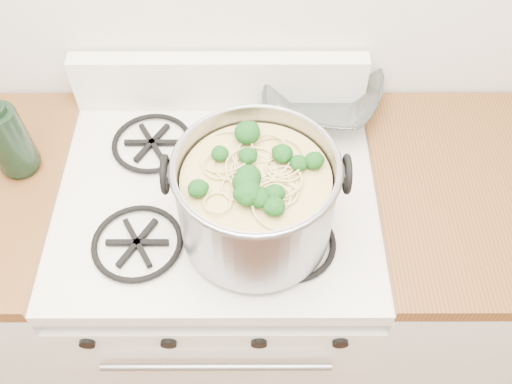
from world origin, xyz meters
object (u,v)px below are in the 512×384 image
Objects in this scene: spatula at (309,170)px; bottle at (5,131)px; gas_range at (225,286)px; stock_pot at (256,199)px; glass_bowl at (322,101)px.

bottle reaches higher than spatula.
stock_pot reaches higher than gas_range.
stock_pot reaches higher than glass_bowl.
stock_pot is at bearing 1.21° from bottle.
stock_pot is 3.11× the size of glass_bowl.
gas_range is 0.61m from stock_pot.
stock_pot reaches higher than spatula.
gas_range is 0.63m from glass_bowl.
spatula is 0.24m from glass_bowl.
bottle is (-0.74, -0.21, 0.11)m from glass_bowl.
gas_range is 2.49× the size of stock_pot.
gas_range is 0.78m from bottle.
stock_pot is 1.44× the size of bottle.
gas_range is at bearing 10.96° from bottle.
glass_bowl is at bearing 34.92° from bottle.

